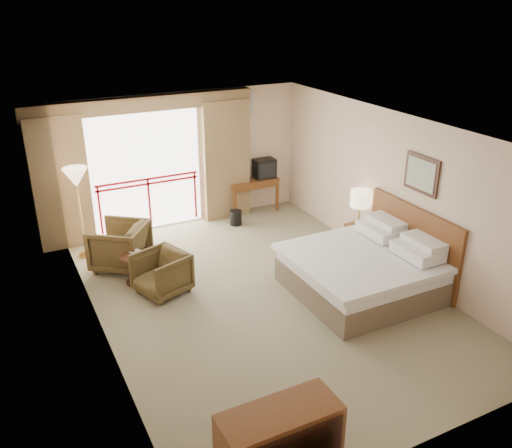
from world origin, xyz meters
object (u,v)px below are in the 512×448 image
table_lamp (360,199)px  wastebasket (236,218)px  nightstand (359,239)px  side_table (135,264)px  armchair_far (122,267)px  bed (364,271)px  armchair_near (163,292)px  tv (264,168)px  dresser (280,444)px  floor_lamp (76,181)px  desk (251,185)px

table_lamp → wastebasket: bearing=124.6°
table_lamp → nightstand: bearing=-90.0°
side_table → armchair_far: bearing=95.9°
bed → nightstand: bearing=55.9°
bed → table_lamp: size_ratio=3.30×
table_lamp → armchair_near: bearing=177.2°
bed → armchair_far: bed is taller
bed → side_table: bed is taller
table_lamp → wastebasket: table_lamp is taller
tv → dresser: bearing=-133.8°
armchair_near → floor_lamp: floor_lamp is taller
armchair_near → nightstand: bearing=67.2°
armchair_far → tv: bearing=148.3°
nightstand → floor_lamp: floor_lamp is taller
nightstand → wastebasket: bearing=122.3°
tv → armchair_near: 4.16m
table_lamp → side_table: 4.13m
wastebasket → floor_lamp: 3.33m
armchair_near → side_table: bearing=-167.5°
desk → side_table: size_ratio=2.20×
wastebasket → armchair_far: size_ratio=0.34×
nightstand → armchair_far: 4.33m
tv → armchair_far: (-3.54, -1.35, -0.94)m
desk → armchair_near: bearing=-141.7°
desk → tv: size_ratio=2.42×
tv → wastebasket: size_ratio=1.51×
tv → dresser: (-3.24, -6.52, -0.54)m
table_lamp → side_table: table_lamp is taller
bed → side_table: size_ratio=4.17×
table_lamp → armchair_near: size_ratio=0.85×
nightstand → dresser: bearing=-136.9°
desk → armchair_far: (-3.24, -1.41, -0.57)m
wastebasket → dresser: dresser is taller
table_lamp → armchair_far: 4.43m
wastebasket → side_table: 2.94m
side_table → dresser: 4.49m
bed → table_lamp: 1.64m
wastebasket → dresser: bearing=-111.0°
table_lamp → tv: table_lamp is taller
table_lamp → side_table: bearing=170.5°
side_table → dresser: size_ratio=0.42×
nightstand → armchair_far: nightstand is taller
floor_lamp → table_lamp: bearing=-24.7°
armchair_far → floor_lamp: bearing=-109.9°
nightstand → armchair_near: (-3.71, 0.23, -0.27)m
bed → floor_lamp: floor_lamp is taller
bed → armchair_far: bearing=141.5°
table_lamp → armchair_far: size_ratio=0.71×
bed → tv: size_ratio=4.57×
bed → desk: (-0.03, 4.02, 0.19)m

